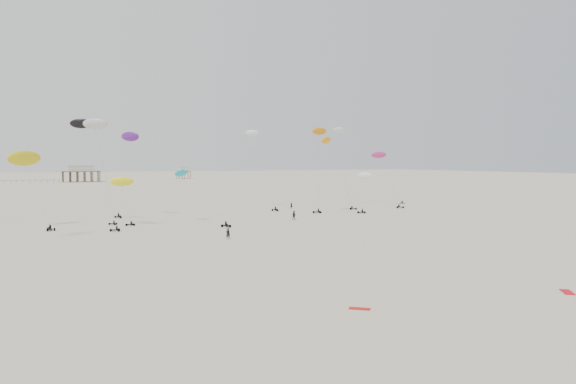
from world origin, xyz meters
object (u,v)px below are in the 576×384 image
rig_8 (319,155)px  spectator_0 (228,239)px  rig_4 (128,151)px  pavilion_main (81,175)px  pavilion_small (184,174)px  rig_0 (197,190)px

rig_8 → spectator_0: 51.25m
rig_4 → spectator_0: 47.37m
pavilion_main → pavilion_small: size_ratio=2.33×
pavilion_small → rig_4: size_ratio=0.47×
rig_0 → spectator_0: bearing=63.7°
pavilion_small → rig_4: (-81.16, -253.21, 11.29)m
rig_4 → rig_0: bearing=99.1°
rig_8 → pavilion_small: bearing=6.4°
pavilion_main → rig_8: rig_8 is taller
pavilion_main → rig_8: bearing=-82.2°
pavilion_main → rig_4: size_ratio=1.09×
rig_0 → rig_8: rig_8 is taller
pavilion_main → rig_4: 223.74m
pavilion_main → spectator_0: (-3.37, -267.54, -4.22)m
spectator_0 → rig_0: bearing=-75.8°
rig_0 → spectator_0: (-1.98, -24.14, -6.65)m
pavilion_small → rig_4: 266.14m
pavilion_main → rig_4: bearing=-92.9°
rig_8 → spectator_0: bearing=148.6°
pavilion_main → rig_0: bearing=-90.3°
rig_0 → rig_8: size_ratio=0.80×
rig_8 → spectator_0: size_ratio=9.73×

